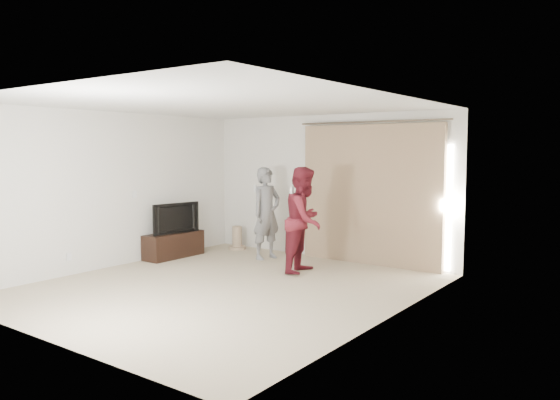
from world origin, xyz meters
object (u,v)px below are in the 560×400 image
(person_man, at_px, (267,213))
(person_woman, at_px, (305,220))
(tv_console, at_px, (174,245))
(tv, at_px, (173,218))

(person_man, height_order, person_woman, person_woman)
(tv_console, height_order, person_man, person_man)
(tv_console, relative_size, person_man, 0.71)
(tv_console, distance_m, person_woman, 2.72)
(person_woman, bearing_deg, tv, -171.18)
(tv, bearing_deg, person_man, -49.39)
(tv, bearing_deg, person_woman, -72.66)
(person_man, relative_size, person_woman, 0.98)
(tv, distance_m, person_woman, 2.65)
(tv_console, relative_size, person_woman, 0.70)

